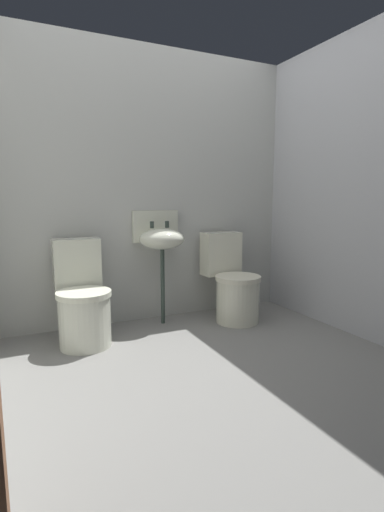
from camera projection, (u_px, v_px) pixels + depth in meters
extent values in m
cube|color=gray|center=(211.00, 374.00, 2.51)|extent=(3.07, 2.76, 0.08)
cube|color=#B7B9B3|center=(147.00, 187.00, 3.42)|extent=(3.07, 0.10, 2.39)
cube|color=#B0B2B6|center=(363.00, 186.00, 2.99)|extent=(0.10, 2.56, 2.39)
cylinder|color=silver|center=(85.00, 321.00, 2.85)|extent=(0.39, 0.39, 0.38)
cylinder|color=silver|center=(84.00, 294.00, 2.82)|extent=(0.41, 0.41, 0.04)
cube|color=silver|center=(77.00, 264.00, 3.06)|extent=(0.36, 0.19, 0.40)
cylinder|color=silver|center=(238.00, 301.00, 3.41)|extent=(0.39, 0.39, 0.38)
cylinder|color=silver|center=(238.00, 278.00, 3.38)|extent=(0.41, 0.41, 0.04)
cube|color=silver|center=(221.00, 253.00, 3.62)|extent=(0.36, 0.19, 0.40)
cylinder|color=#323F38|center=(163.00, 287.00, 3.35)|extent=(0.04, 0.04, 0.66)
ellipsoid|color=silver|center=(162.00, 239.00, 3.29)|extent=(0.40, 0.32, 0.18)
cube|color=silver|center=(155.00, 226.00, 3.42)|extent=(0.42, 0.04, 0.28)
cylinder|color=#323F38|center=(152.00, 225.00, 3.30)|extent=(0.04, 0.04, 0.06)
cylinder|color=#323F38|center=(167.00, 224.00, 3.36)|extent=(0.04, 0.04, 0.06)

